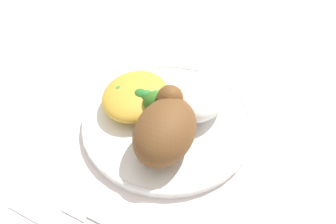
{
  "coord_description": "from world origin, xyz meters",
  "views": [
    {
      "loc": [
        -0.3,
        -0.12,
        0.36
      ],
      "look_at": [
        0.0,
        0.0,
        0.03
      ],
      "focal_mm": 33.33,
      "sensor_mm": 36.0,
      "label": 1
    }
  ],
  "objects": [
    {
      "name": "ground_plane",
      "position": [
        0.0,
        0.0,
        0.0
      ],
      "size": [
        2.0,
        2.0,
        0.0
      ],
      "primitive_type": "plane",
      "color": "silver"
    },
    {
      "name": "plate",
      "position": [
        0.0,
        0.0,
        0.01
      ],
      "size": [
        0.26,
        0.26,
        0.02
      ],
      "color": "white",
      "rests_on": "ground_plane"
    },
    {
      "name": "roasted_chicken",
      "position": [
        -0.05,
        -0.02,
        0.05
      ],
      "size": [
        0.12,
        0.08,
        0.07
      ],
      "color": "brown",
      "rests_on": "plate"
    },
    {
      "name": "rice_pile",
      "position": [
        0.04,
        -0.04,
        0.04
      ],
      "size": [
        0.11,
        0.07,
        0.05
      ],
      "primitive_type": "ellipsoid",
      "color": "white",
      "rests_on": "plate"
    },
    {
      "name": "mac_cheese_with_broccoli",
      "position": [
        0.01,
        0.05,
        0.03
      ],
      "size": [
        0.11,
        0.1,
        0.05
      ],
      "color": "gold",
      "rests_on": "plate"
    },
    {
      "name": "fork",
      "position": [
        -0.18,
        0.01,
        0.0
      ],
      "size": [
        0.03,
        0.14,
        0.01
      ],
      "color": "silver",
      "rests_on": "ground_plane"
    }
  ]
}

